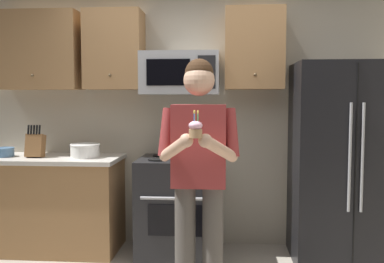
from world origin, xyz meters
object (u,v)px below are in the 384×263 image
at_px(oven_range, 179,206).
at_px(bowl_large_white, 85,150).
at_px(cupcake, 196,129).
at_px(knife_block, 35,145).
at_px(microwave, 180,73).
at_px(refrigerator, 343,163).
at_px(bowl_small_colored, 4,152).
at_px(person, 199,168).

distance_m(oven_range, bowl_large_white, 1.05).
relative_size(oven_range, cupcake, 5.36).
bearing_deg(knife_block, microwave, 6.15).
distance_m(refrigerator, cupcake, 1.83).
bearing_deg(bowl_small_colored, cupcake, -33.76).
distance_m(bowl_large_white, cupcake, 1.78).
xyz_separation_m(refrigerator, knife_block, (-2.88, 0.01, 0.14)).
relative_size(microwave, bowl_large_white, 2.62).
relative_size(person, cupcake, 10.13).
bearing_deg(bowl_small_colored, person, -26.56).
xyz_separation_m(microwave, cupcake, (0.25, -1.44, -0.43)).
height_order(bowl_small_colored, person, person).
bearing_deg(refrigerator, knife_block, 179.81).
height_order(microwave, person, microwave).
bearing_deg(microwave, bowl_large_white, -172.25).
bearing_deg(knife_block, refrigerator, -0.19).
height_order(microwave, cupcake, microwave).
bearing_deg(bowl_large_white, cupcake, -48.83).
relative_size(refrigerator, bowl_small_colored, 9.39).
bearing_deg(microwave, bowl_small_colored, -175.36).
xyz_separation_m(bowl_large_white, person, (1.15, -0.99, 0.01)).
xyz_separation_m(bowl_small_colored, person, (1.95, -0.97, 0.03)).
height_order(bowl_large_white, person, person).
xyz_separation_m(refrigerator, cupcake, (-1.25, -1.28, 0.39)).
xyz_separation_m(knife_block, cupcake, (1.63, -1.29, 0.26)).
bearing_deg(cupcake, person, 90.00).
height_order(oven_range, bowl_small_colored, bowl_small_colored).
xyz_separation_m(knife_block, bowl_small_colored, (-0.32, 0.01, -0.07)).
distance_m(knife_block, bowl_small_colored, 0.33).
distance_m(microwave, bowl_small_colored, 1.87).
relative_size(bowl_large_white, bowl_small_colored, 1.47).
distance_m(oven_range, microwave, 1.26).
bearing_deg(bowl_large_white, bowl_small_colored, -178.93).
distance_m(knife_block, person, 1.90).
bearing_deg(bowl_small_colored, oven_range, 0.63).
height_order(oven_range, person, person).
bearing_deg(person, microwave, 102.60).
bearing_deg(bowl_small_colored, bowl_large_white, 1.07).
distance_m(refrigerator, knife_block, 2.89).
height_order(bowl_large_white, cupcake, cupcake).
distance_m(oven_range, knife_block, 1.50).
bearing_deg(bowl_small_colored, knife_block, -1.97).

